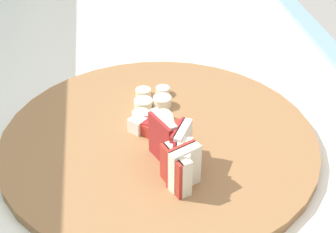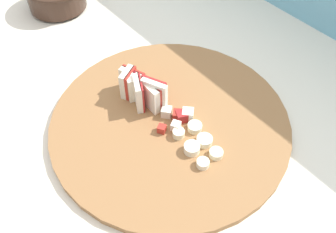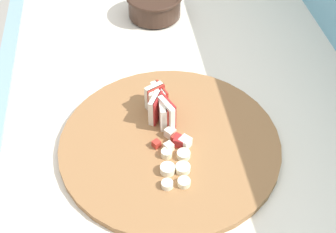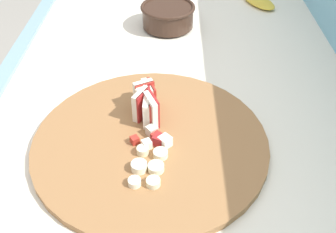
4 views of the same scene
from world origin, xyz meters
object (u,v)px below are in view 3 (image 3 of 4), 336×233
cutting_board (170,143)px  ceramic_bowl (154,4)px  apple_wedge_fan (159,104)px  banana_slice_rows (176,168)px  apple_dice_pile (175,139)px

cutting_board → ceramic_bowl: bearing=176.9°
apple_wedge_fan → ceramic_bowl: (-0.40, 0.04, -0.01)m
ceramic_bowl → apple_wedge_fan: bearing=-5.3°
cutting_board → banana_slice_rows: banana_slice_rows is taller
apple_dice_pile → banana_slice_rows: size_ratio=0.84×
apple_dice_pile → ceramic_bowl: ceramic_bowl is taller
cutting_board → banana_slice_rows: 0.08m
apple_wedge_fan → ceramic_bowl: size_ratio=0.73×
cutting_board → apple_wedge_fan: apple_wedge_fan is taller
apple_wedge_fan → ceramic_bowl: bearing=174.7°
cutting_board → ceramic_bowl: size_ratio=2.93×
apple_wedge_fan → apple_dice_pile: (0.09, 0.02, -0.02)m
apple_wedge_fan → apple_dice_pile: 0.09m
cutting_board → banana_slice_rows: bearing=0.2°
cutting_board → apple_dice_pile: 0.02m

